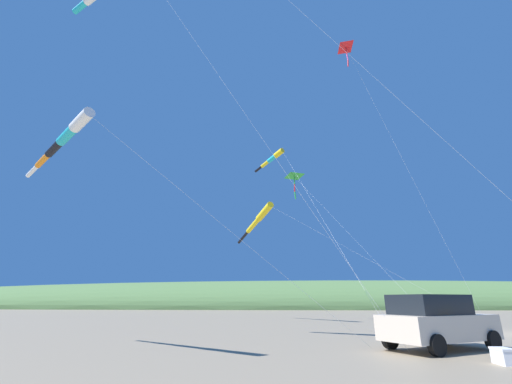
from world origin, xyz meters
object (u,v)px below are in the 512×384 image
(kite_windsock_magenta_far_left, at_px, (64,139))
(kite_delta_small_distant, at_px, (295,176))
(kite_windsock_red_high_left, at_px, (273,158))
(person_adult_flyer, at_px, (467,311))
(cooler_box, at_px, (504,356))
(parked_car, at_px, (436,321))
(kite_delta_white_trailing, at_px, (347,49))
(kite_windsock_striped_overhead, at_px, (258,219))

(kite_windsock_magenta_far_left, distance_m, kite_delta_small_distant, 28.65)
(kite_windsock_red_high_left, height_order, kite_delta_small_distant, kite_delta_small_distant)
(person_adult_flyer, height_order, kite_windsock_red_high_left, kite_windsock_red_high_left)
(kite_delta_small_distant, bearing_deg, cooler_box, 7.46)
(parked_car, xyz_separation_m, cooler_box, (2.72, 0.46, -0.74))
(cooler_box, bearing_deg, person_adult_flyer, 154.59)
(kite_delta_white_trailing, bearing_deg, kite_windsock_red_high_left, -137.01)
(kite_windsock_magenta_far_left, relative_size, kite_windsock_red_high_left, 1.00)
(person_adult_flyer, xyz_separation_m, kite_delta_white_trailing, (0.92, -6.22, 20.06))
(kite_windsock_magenta_far_left, bearing_deg, kite_windsock_red_high_left, 154.60)
(parked_car, bearing_deg, kite_windsock_magenta_far_left, -83.58)
(person_adult_flyer, distance_m, kite_windsock_red_high_left, 19.01)
(parked_car, relative_size, kite_delta_small_distant, 0.29)
(cooler_box, xyz_separation_m, kite_windsock_red_high_left, (-18.67, -6.06, 14.14))
(kite_delta_small_distant, bearing_deg, kite_windsock_magenta_far_left, -23.30)
(parked_car, distance_m, kite_windsock_magenta_far_left, 15.54)
(kite_windsock_magenta_far_left, bearing_deg, parked_car, 96.42)
(kite_windsock_red_high_left, xyz_separation_m, kite_delta_white_trailing, (6.51, 6.07, 6.67))
(kite_windsock_magenta_far_left, relative_size, kite_delta_small_distant, 0.94)
(kite_windsock_striped_overhead, bearing_deg, kite_delta_small_distant, 153.28)
(kite_delta_white_trailing, distance_m, kite_windsock_striped_overhead, 15.94)
(kite_windsock_red_high_left, bearing_deg, kite_delta_white_trailing, 42.99)
(person_adult_flyer, bearing_deg, parked_car, -32.80)
(parked_car, height_order, kite_delta_white_trailing, kite_delta_white_trailing)
(cooler_box, height_order, kite_delta_small_distant, kite_delta_small_distant)
(cooler_box, relative_size, kite_windsock_striped_overhead, 0.04)
(kite_windsock_magenta_far_left, xyz_separation_m, kite_windsock_striped_overhead, (-17.50, 6.97, 0.81))
(parked_car, height_order, kite_windsock_striped_overhead, kite_windsock_striped_overhead)
(cooler_box, height_order, person_adult_flyer, person_adult_flyer)
(kite_delta_white_trailing, relative_size, kite_delta_small_distant, 1.35)
(parked_car, bearing_deg, person_adult_flyer, 147.20)
(cooler_box, distance_m, kite_delta_white_trailing, 24.10)
(kite_windsock_magenta_far_left, distance_m, kite_windsock_red_high_left, 20.51)
(kite_windsock_red_high_left, bearing_deg, parked_car, 19.35)
(kite_windsock_red_high_left, height_order, kite_delta_white_trailing, kite_delta_white_trailing)
(parked_car, height_order, person_adult_flyer, parked_car)
(kite_windsock_magenta_far_left, xyz_separation_m, kite_delta_small_distant, (-25.34, 10.91, 7.73))
(parked_car, distance_m, kite_delta_white_trailing, 22.18)
(kite_delta_small_distant, xyz_separation_m, kite_windsock_striped_overhead, (7.84, -3.95, -6.92))
(person_adult_flyer, xyz_separation_m, kite_delta_small_distant, (-13.41, -9.69, 14.44))
(person_adult_flyer, bearing_deg, kite_windsock_magenta_far_left, -59.92)
(kite_windsock_red_high_left, bearing_deg, cooler_box, 17.99)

